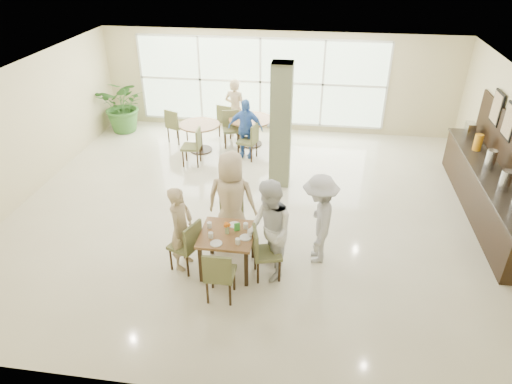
# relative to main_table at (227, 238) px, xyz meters

# --- Properties ---
(ground) EXTENTS (10.00, 10.00, 0.00)m
(ground) POSITION_rel_main_table_xyz_m (0.16, 2.03, -0.65)
(ground) COLOR beige
(ground) RESTS_ON ground
(room_shell) EXTENTS (10.00, 10.00, 10.00)m
(room_shell) POSITION_rel_main_table_xyz_m (0.16, 2.03, 1.05)
(room_shell) COLOR white
(room_shell) RESTS_ON ground
(window_bank) EXTENTS (7.00, 0.04, 7.00)m
(window_bank) POSITION_rel_main_table_xyz_m (-0.34, 6.49, 0.75)
(window_bank) COLOR silver
(window_bank) RESTS_ON ground
(column) EXTENTS (0.45, 0.45, 2.80)m
(column) POSITION_rel_main_table_xyz_m (0.56, 3.23, 0.75)
(column) COLOR #727854
(column) RESTS_ON ground
(main_table) EXTENTS (0.90, 0.90, 0.75)m
(main_table) POSITION_rel_main_table_xyz_m (0.00, 0.00, 0.00)
(main_table) COLOR brown
(main_table) RESTS_ON ground
(round_table_left) EXTENTS (1.05, 1.05, 0.75)m
(round_table_left) POSITION_rel_main_table_xyz_m (-1.69, 4.72, -0.09)
(round_table_left) COLOR brown
(round_table_left) RESTS_ON ground
(round_table_right) EXTENTS (1.19, 1.19, 0.75)m
(round_table_right) POSITION_rel_main_table_xyz_m (-0.43, 5.31, -0.06)
(round_table_right) COLOR brown
(round_table_right) RESTS_ON ground
(chairs_main_table) EXTENTS (1.99, 2.03, 0.95)m
(chairs_main_table) POSITION_rel_main_table_xyz_m (-0.03, -0.00, -0.18)
(chairs_main_table) COLOR brown
(chairs_main_table) RESTS_ON ground
(chairs_table_left) EXTENTS (2.11, 1.86, 0.95)m
(chairs_table_left) POSITION_rel_main_table_xyz_m (-1.70, 4.74, -0.18)
(chairs_table_left) COLOR brown
(chairs_table_left) RESTS_ON ground
(chairs_table_right) EXTENTS (2.03, 1.94, 0.95)m
(chairs_table_right) POSITION_rel_main_table_xyz_m (-0.41, 5.34, -0.18)
(chairs_table_right) COLOR brown
(chairs_table_right) RESTS_ON ground
(tabletop_clutter) EXTENTS (0.80, 0.77, 0.21)m
(tabletop_clutter) POSITION_rel_main_table_xyz_m (0.03, -0.02, 0.16)
(tabletop_clutter) COLOR white
(tabletop_clutter) RESTS_ON main_table
(buffet_counter) EXTENTS (0.64, 4.70, 1.95)m
(buffet_counter) POSITION_rel_main_table_xyz_m (4.86, 2.54, -0.10)
(buffet_counter) COLOR black
(buffet_counter) RESTS_ON ground
(framed_art_a) EXTENTS (0.05, 0.55, 0.70)m
(framed_art_a) POSITION_rel_main_table_xyz_m (5.11, 3.03, 1.20)
(framed_art_a) COLOR black
(framed_art_a) RESTS_ON ground
(framed_art_b) EXTENTS (0.05, 0.55, 0.70)m
(framed_art_b) POSITION_rel_main_table_xyz_m (5.11, 3.83, 1.20)
(framed_art_b) COLOR black
(framed_art_b) RESTS_ON ground
(potted_plant) EXTENTS (1.40, 1.40, 1.56)m
(potted_plant) POSITION_rel_main_table_xyz_m (-4.17, 5.75, 0.13)
(potted_plant) COLOR #376D2B
(potted_plant) RESTS_ON ground
(teen_left) EXTENTS (0.46, 0.62, 1.54)m
(teen_left) POSITION_rel_main_table_xyz_m (-0.79, 0.00, 0.12)
(teen_left) COLOR tan
(teen_left) RESTS_ON ground
(teen_far) EXTENTS (0.93, 0.54, 1.86)m
(teen_far) POSITION_rel_main_table_xyz_m (-0.07, 0.77, 0.28)
(teen_far) COLOR tan
(teen_far) RESTS_ON ground
(teen_right) EXTENTS (0.96, 1.06, 1.78)m
(teen_right) POSITION_rel_main_table_xyz_m (0.71, -0.04, 0.24)
(teen_right) COLOR white
(teen_right) RESTS_ON ground
(teen_standing) EXTENTS (0.65, 1.09, 1.67)m
(teen_standing) POSITION_rel_main_table_xyz_m (1.50, 0.52, 0.18)
(teen_standing) COLOR #B3B3B5
(teen_standing) RESTS_ON ground
(adult_a) EXTENTS (0.91, 0.53, 1.53)m
(adult_a) POSITION_rel_main_table_xyz_m (-0.45, 4.56, 0.11)
(adult_a) COLOR #467BD3
(adult_a) RESTS_ON ground
(adult_b) EXTENTS (0.95, 1.54, 1.54)m
(adult_b) POSITION_rel_main_table_xyz_m (0.47, 5.21, 0.12)
(adult_b) COLOR white
(adult_b) RESTS_ON ground
(adult_standing) EXTENTS (0.69, 0.54, 1.68)m
(adult_standing) POSITION_rel_main_table_xyz_m (-0.93, 5.73, 0.19)
(adult_standing) COLOR tan
(adult_standing) RESTS_ON ground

